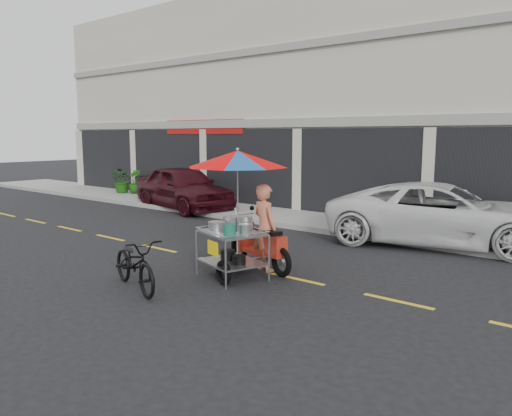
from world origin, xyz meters
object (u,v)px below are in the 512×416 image
Objects in this scene: white_pickup at (442,214)px; food_vendor_rig at (246,195)px; maroon_sedan at (183,188)px; near_bicycle at (135,263)px.

food_vendor_rig reaches higher than white_pickup.
white_pickup is (9.34, 0.00, -0.03)m from maroon_sedan.
maroon_sedan reaches higher than white_pickup.
maroon_sedan is at bearing 59.65° from near_bicycle.
food_vendor_rig reaches higher than near_bicycle.
white_pickup is 7.60m from near_bicycle.
near_bicycle is at bearing -97.61° from food_vendor_rig.
near_bicycle is 2.41m from food_vendor_rig.
maroon_sedan is 2.62× the size of near_bicycle.
white_pickup is at bearing 85.72° from food_vendor_rig.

